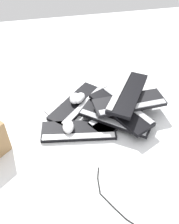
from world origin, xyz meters
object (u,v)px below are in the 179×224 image
object	(u,v)px
mouse_0	(139,98)
mouse_1	(75,98)
keyboard_2	(79,131)
keyboard_3	(116,118)
keyboard_1	(77,104)
mouse_3	(68,126)
keyboard_6	(128,93)
keyboard_4	(121,109)
keyboard_5	(129,103)
keyboard_0	(120,114)
mouse_2	(79,98)

from	to	relation	value
mouse_0	mouse_1	distance (m)	0.44
keyboard_2	keyboard_3	bearing A→B (deg)	8.01
keyboard_1	mouse_3	distance (m)	0.25
keyboard_6	keyboard_4	bearing A→B (deg)	-129.63
keyboard_3	keyboard_5	bearing A→B (deg)	27.33
keyboard_3	mouse_1	bearing A→B (deg)	133.51
keyboard_5	mouse_0	bearing A→B (deg)	45.08
keyboard_0	keyboard_6	bearing A→B (deg)	43.50
keyboard_4	mouse_1	distance (m)	0.32
mouse_0	mouse_2	bearing A→B (deg)	-28.29
keyboard_5	keyboard_1	bearing A→B (deg)	152.28
keyboard_0	keyboard_4	bearing A→B (deg)	-106.86
keyboard_0	keyboard_1	distance (m)	0.30
keyboard_6	keyboard_3	bearing A→B (deg)	-132.69
keyboard_5	mouse_3	size ratio (longest dim) A/B	4.07
keyboard_4	mouse_2	world-z (taller)	keyboard_4
keyboard_6	keyboard_2	bearing A→B (deg)	-156.79
keyboard_3	mouse_2	size ratio (longest dim) A/B	3.98
keyboard_4	mouse_3	size ratio (longest dim) A/B	4.20
keyboard_1	mouse_0	bearing A→B (deg)	-5.62
keyboard_2	mouse_3	world-z (taller)	mouse_3
keyboard_0	keyboard_6	distance (m)	0.14
keyboard_5	mouse_0	distance (m)	0.19
keyboard_0	keyboard_1	world-z (taller)	same
mouse_1	mouse_3	xyz separation A→B (m)	(-0.08, -0.24, 0.00)
keyboard_0	keyboard_2	distance (m)	0.30
keyboard_1	keyboard_2	world-z (taller)	same
keyboard_3	mouse_3	distance (m)	0.29
keyboard_0	keyboard_1	xyz separation A→B (m)	(-0.25, 0.15, 0.00)
keyboard_1	mouse_3	world-z (taller)	mouse_3
keyboard_2	mouse_1	size ratio (longest dim) A/B	4.16
mouse_1	keyboard_5	bearing A→B (deg)	-106.55
mouse_3	mouse_1	bearing A→B (deg)	-10.42
keyboard_0	keyboard_4	size ratio (longest dim) A/B	0.98
keyboard_0	mouse_1	world-z (taller)	mouse_1
keyboard_1	mouse_1	xyz separation A→B (m)	(-0.01, 0.02, 0.04)
keyboard_0	keyboard_5	distance (m)	0.10
keyboard_1	keyboard_5	xyz separation A→B (m)	(0.30, -0.16, 0.09)
keyboard_2	keyboard_5	xyz separation A→B (m)	(0.34, 0.08, 0.09)
keyboard_3	keyboard_0	bearing A→B (deg)	51.18
keyboard_1	mouse_1	world-z (taller)	mouse_1
mouse_0	mouse_3	size ratio (longest dim) A/B	1.00
keyboard_2	keyboard_5	bearing A→B (deg)	14.14
keyboard_6	mouse_0	bearing A→B (deg)	26.73
mouse_2	mouse_3	distance (m)	0.27
keyboard_2	keyboard_6	xyz separation A→B (m)	(0.34, 0.15, 0.12)
keyboard_1	keyboard_2	size ratio (longest dim) A/B	0.91
keyboard_4	mouse_3	world-z (taller)	keyboard_4
keyboard_1	keyboard_6	distance (m)	0.35
keyboard_6	mouse_1	bearing A→B (deg)	160.33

